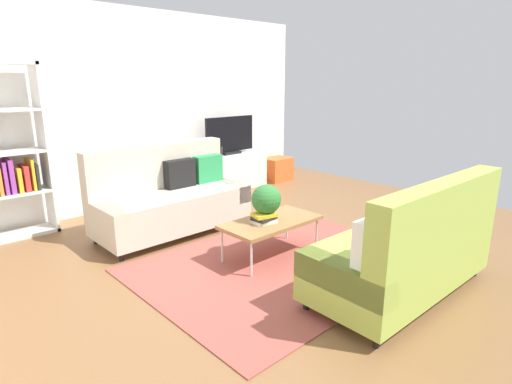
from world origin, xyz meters
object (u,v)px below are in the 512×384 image
vase_1 (209,152)px  bottle_0 (221,151)px  couch_green (407,249)px  tv (230,136)px  potted_plant (266,201)px  couch_beige (170,198)px  table_book_0 (264,221)px  storage_trunk (277,169)px  tv_console (230,172)px  coffee_table (271,223)px  vase_0 (200,152)px

vase_1 → bottle_0: 0.20m
couch_green → tv: size_ratio=1.92×
tv → potted_plant: (-1.57, -2.52, -0.30)m
bottle_0 → couch_beige: bearing=-146.8°
couch_beige → bottle_0: size_ratio=12.07×
potted_plant → table_book_0: 0.22m
couch_beige → vase_1: (1.50, 1.19, 0.27)m
storage_trunk → bottle_0: bottle_0 is taller
table_book_0 → storage_trunk: bearing=42.1°
couch_green → bottle_0: 4.08m
couch_green → storage_trunk: bearing=60.2°
tv → vase_1: 0.47m
couch_beige → tv: tv is taller
storage_trunk → tv_console: bearing=174.8°
coffee_table → potted_plant: (-0.06, 0.02, 0.25)m
tv → bottle_0: size_ratio=6.34×
couch_beige → coffee_table: couch_beige is taller
vase_0 → couch_beige: bearing=-137.9°
tv_console → vase_0: 0.71m
couch_beige → potted_plant: 1.45m
vase_0 → bottle_0: vase_0 is taller
storage_trunk → vase_0: (-1.68, 0.15, 0.51)m
potted_plant → tv: bearing=58.0°
coffee_table → vase_0: vase_0 is taller
vase_1 → couch_green: bearing=-101.7°
bottle_0 → tv: bearing=5.3°
tv → table_book_0: size_ratio=4.17×
couch_green → tv_console: couch_green is taller
storage_trunk → vase_1: size_ratio=3.37×
tv → vase_1: tv is taller
coffee_table → vase_1: vase_1 is taller
potted_plant → bottle_0: size_ratio=2.55×
tv_console → tv: size_ratio=1.40×
bottle_0 → table_book_0: bearing=-119.2°
couch_green → storage_trunk: size_ratio=3.69×
couch_green → potted_plant: couch_green is taller
couch_green → vase_0: size_ratio=10.56×
table_book_0 → bottle_0: (1.41, 2.53, 0.28)m
storage_trunk → potted_plant: size_ratio=1.29×
vase_1 → tv: bearing=-9.9°
coffee_table → bottle_0: size_ratio=6.97×
vase_1 → potted_plant: bearing=-114.4°
couch_beige → vase_0: 1.80m
couch_beige → vase_1: bearing=-141.8°
vase_0 → vase_1: size_ratio=1.18×
vase_0 → tv: bearing=-6.9°
potted_plant → vase_1: size_ratio=2.61×
couch_green → table_book_0: couch_green is taller
couch_green → coffee_table: (-0.28, 1.42, -0.05)m
storage_trunk → potted_plant: bearing=-137.6°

